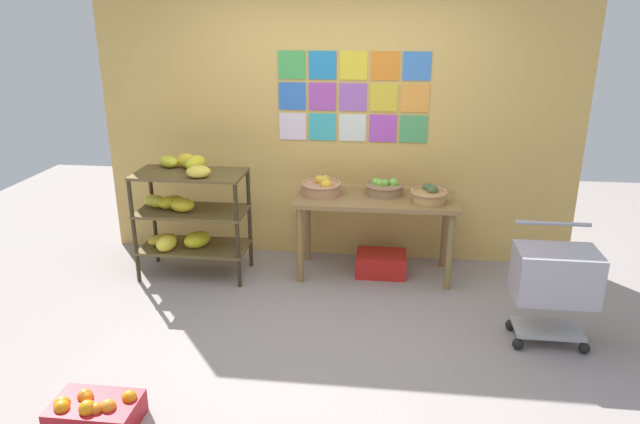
% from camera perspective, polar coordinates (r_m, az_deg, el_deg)
% --- Properties ---
extents(ground, '(9.32, 9.32, 0.00)m').
position_cam_1_polar(ground, '(4.27, -0.72, -12.93)').
color(ground, gray).
extents(back_wall_with_art, '(4.44, 0.07, 2.73)m').
position_cam_1_polar(back_wall_with_art, '(5.37, 1.63, 9.53)').
color(back_wall_with_art, tan).
rests_on(back_wall_with_art, ground).
extents(banana_shelf_unit, '(0.97, 0.56, 1.09)m').
position_cam_1_polar(banana_shelf_unit, '(5.22, -13.14, 0.47)').
color(banana_shelf_unit, '#342917').
rests_on(banana_shelf_unit, ground).
extents(display_table, '(1.40, 0.60, 0.73)m').
position_cam_1_polar(display_table, '(5.10, 5.53, 0.36)').
color(display_table, olive).
rests_on(display_table, ground).
extents(fruit_basket_right, '(0.35, 0.35, 0.14)m').
position_cam_1_polar(fruit_basket_right, '(5.14, 6.41, 2.40)').
color(fruit_basket_right, '#8F6F4B').
rests_on(fruit_basket_right, display_table).
extents(fruit_basket_centre, '(0.36, 0.36, 0.17)m').
position_cam_1_polar(fruit_basket_centre, '(5.10, 0.21, 2.55)').
color(fruit_basket_centre, tan).
rests_on(fruit_basket_centre, display_table).
extents(fruit_basket_back_left, '(0.32, 0.32, 0.15)m').
position_cam_1_polar(fruit_basket_back_left, '(4.98, 10.78, 1.70)').
color(fruit_basket_back_left, '#B18448').
rests_on(fruit_basket_back_left, display_table).
extents(produce_crate_under_table, '(0.45, 0.32, 0.20)m').
position_cam_1_polar(produce_crate_under_table, '(5.30, 6.07, -5.09)').
color(produce_crate_under_table, red).
rests_on(produce_crate_under_table, ground).
extents(orange_crate_foreground, '(0.49, 0.31, 0.21)m').
position_cam_1_polar(orange_crate_foreground, '(3.75, -21.43, -17.89)').
color(orange_crate_foreground, '#AA1823').
rests_on(orange_crate_foreground, ground).
extents(shopping_cart, '(0.55, 0.41, 0.85)m').
position_cam_1_polar(shopping_cart, '(4.38, 22.24, -6.13)').
color(shopping_cart, black).
rests_on(shopping_cart, ground).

